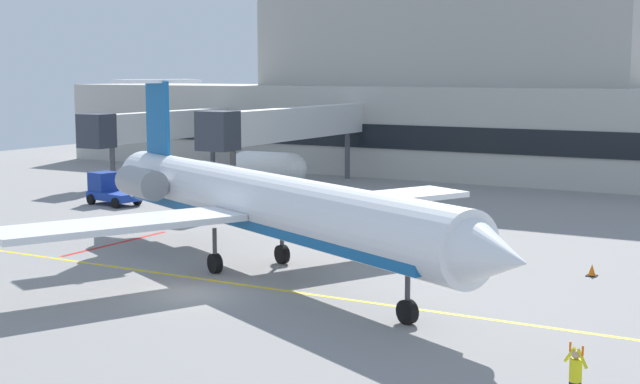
# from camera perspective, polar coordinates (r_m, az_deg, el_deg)

# --- Properties ---
(ground) EXTENTS (120.00, 120.00, 0.11)m
(ground) POSITION_cam_1_polar(r_m,az_deg,el_deg) (38.21, -8.12, -6.35)
(ground) COLOR gray
(terminal_building) EXTENTS (76.13, 12.50, 20.08)m
(terminal_building) POSITION_cam_1_polar(r_m,az_deg,el_deg) (81.89, 7.50, 6.26)
(terminal_building) COLOR #B7B2A8
(terminal_building) RESTS_ON ground
(jet_bridge_west) EXTENTS (2.40, 21.05, 6.47)m
(jet_bridge_west) POSITION_cam_1_polar(r_m,az_deg,el_deg) (68.28, -2.11, 4.24)
(jet_bridge_west) COLOR silver
(jet_bridge_west) RESTS_ON ground
(jet_bridge_east) EXTENTS (2.40, 17.63, 5.81)m
(jet_bridge_east) POSITION_cam_1_polar(r_m,az_deg,el_deg) (78.00, -10.31, 4.07)
(jet_bridge_east) COLOR silver
(jet_bridge_east) RESTS_ON ground
(regional_jet) EXTENTS (29.94, 22.62, 8.67)m
(regional_jet) POSITION_cam_1_polar(r_m,az_deg,el_deg) (41.19, -3.93, -0.67)
(regional_jet) COLOR white
(regional_jet) RESTS_ON ground
(baggage_tug) EXTENTS (4.14, 2.66, 2.18)m
(baggage_tug) POSITION_cam_1_polar(r_m,az_deg,el_deg) (63.95, -13.11, 0.13)
(baggage_tug) COLOR #19389E
(baggage_tug) RESTS_ON ground
(pushback_tractor) EXTENTS (3.14, 2.27, 2.06)m
(pushback_tractor) POSITION_cam_1_polar(r_m,az_deg,el_deg) (58.13, -3.60, -0.49)
(pushback_tractor) COLOR #E5B20C
(pushback_tractor) RESTS_ON ground
(fuel_tank) EXTENTS (6.57, 2.76, 2.80)m
(fuel_tank) POSITION_cam_1_polar(r_m,az_deg,el_deg) (71.63, -3.28, 1.56)
(fuel_tank) COLOR white
(fuel_tank) RESTS_ON ground
(marshaller) EXTENTS (0.77, 0.48, 1.88)m
(marshaller) POSITION_cam_1_polar(r_m,az_deg,el_deg) (25.81, 15.78, -11.14)
(marshaller) COLOR #191E33
(marshaller) RESTS_ON ground
(safety_cone_alpha) EXTENTS (0.47, 0.47, 0.55)m
(safety_cone_alpha) POSITION_cam_1_polar(r_m,az_deg,el_deg) (42.47, 16.75, -4.77)
(safety_cone_alpha) COLOR orange
(safety_cone_alpha) RESTS_ON ground
(safety_cone_bravo) EXTENTS (0.47, 0.47, 0.55)m
(safety_cone_bravo) POSITION_cam_1_polar(r_m,az_deg,el_deg) (47.64, 4.71, -3.13)
(safety_cone_bravo) COLOR orange
(safety_cone_bravo) RESTS_ON ground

